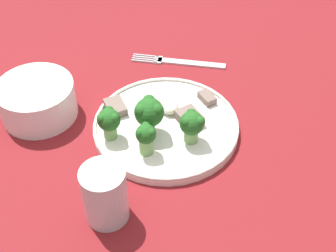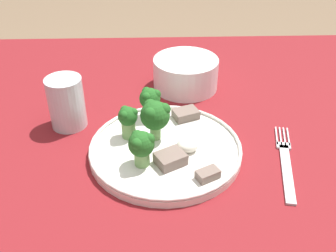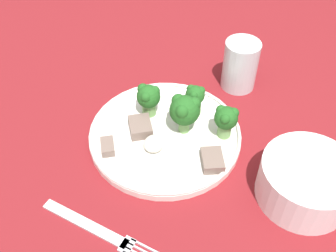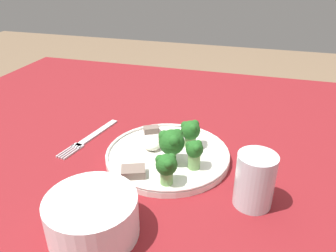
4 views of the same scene
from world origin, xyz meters
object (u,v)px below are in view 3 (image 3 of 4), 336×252
fork (100,231)px  drinking_glass (240,67)px  dinner_plate (165,134)px  cream_bowl (306,182)px

fork → drinking_glass: 0.39m
dinner_plate → drinking_glass: 0.20m
fork → drinking_glass: drinking_glass is taller
dinner_plate → fork: (0.19, -0.03, -0.01)m
cream_bowl → dinner_plate: bearing=-102.2°
cream_bowl → drinking_glass: size_ratio=1.43×
fork → dinner_plate: bearing=170.6°
dinner_plate → cream_bowl: 0.23m
cream_bowl → fork: bearing=-60.7°
dinner_plate → cream_bowl: bearing=77.8°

